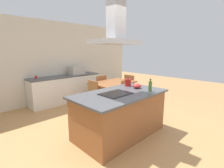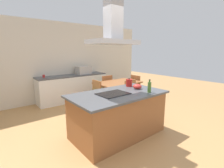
{
  "view_description": "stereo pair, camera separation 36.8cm",
  "coord_description": "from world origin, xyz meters",
  "px_view_note": "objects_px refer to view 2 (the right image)",
  "views": [
    {
      "loc": [
        -2.37,
        -2.17,
        1.74
      ],
      "look_at": [
        0.16,
        0.4,
        1.0
      ],
      "focal_mm": 26.31,
      "sensor_mm": 36.0,
      "label": 1
    },
    {
      "loc": [
        -2.09,
        -2.42,
        1.74
      ],
      "look_at": [
        0.16,
        0.4,
        1.0
      ],
      "focal_mm": 26.31,
      "sensor_mm": 36.0,
      "label": 2
    }
  ],
  "objects_px": {
    "countertop_microwave": "(83,70)",
    "range_hood": "(113,30)",
    "tea_kettle": "(129,83)",
    "coffee_mug_red": "(44,76)",
    "chair_at_left_end": "(94,94)",
    "chair_facing_back_wall": "(106,86)",
    "cooktop": "(113,94)",
    "olive_oil_bottle": "(149,87)",
    "dining_table": "(118,85)",
    "mixing_bowl": "(137,86)",
    "chair_facing_island": "(133,93)",
    "chair_at_right_end": "(137,86)"
  },
  "relations": [
    {
      "from": "olive_oil_bottle",
      "to": "countertop_microwave",
      "type": "bearing_deg",
      "value": 84.85
    },
    {
      "from": "chair_at_right_end",
      "to": "chair_facing_back_wall",
      "type": "bearing_deg",
      "value": 143.99
    },
    {
      "from": "olive_oil_bottle",
      "to": "countertop_microwave",
      "type": "distance_m",
      "value": 3.26
    },
    {
      "from": "cooktop",
      "to": "dining_table",
      "type": "bearing_deg",
      "value": 46.67
    },
    {
      "from": "countertop_microwave",
      "to": "coffee_mug_red",
      "type": "bearing_deg",
      "value": 177.77
    },
    {
      "from": "cooktop",
      "to": "mixing_bowl",
      "type": "relative_size",
      "value": 3.11
    },
    {
      "from": "olive_oil_bottle",
      "to": "dining_table",
      "type": "bearing_deg",
      "value": 67.83
    },
    {
      "from": "countertop_microwave",
      "to": "coffee_mug_red",
      "type": "relative_size",
      "value": 5.56
    },
    {
      "from": "olive_oil_bottle",
      "to": "coffee_mug_red",
      "type": "distance_m",
      "value": 3.48
    },
    {
      "from": "dining_table",
      "to": "chair_facing_island",
      "type": "distance_m",
      "value": 0.68
    },
    {
      "from": "coffee_mug_red",
      "to": "range_hood",
      "type": "bearing_deg",
      "value": -81.29
    },
    {
      "from": "chair_at_left_end",
      "to": "chair_at_right_end",
      "type": "relative_size",
      "value": 1.0
    },
    {
      "from": "coffee_mug_red",
      "to": "chair_facing_island",
      "type": "xyz_separation_m",
      "value": [
        1.86,
        -2.11,
        -0.44
      ]
    },
    {
      "from": "cooktop",
      "to": "olive_oil_bottle",
      "type": "height_order",
      "value": "olive_oil_bottle"
    },
    {
      "from": "dining_table",
      "to": "chair_at_left_end",
      "type": "height_order",
      "value": "chair_at_left_end"
    },
    {
      "from": "countertop_microwave",
      "to": "chair_at_right_end",
      "type": "distance_m",
      "value": 2.03
    },
    {
      "from": "countertop_microwave",
      "to": "range_hood",
      "type": "bearing_deg",
      "value": -108.12
    },
    {
      "from": "cooktop",
      "to": "mixing_bowl",
      "type": "distance_m",
      "value": 0.71
    },
    {
      "from": "cooktop",
      "to": "chair_at_left_end",
      "type": "xyz_separation_m",
      "value": [
        0.49,
        1.49,
        -0.4
      ]
    },
    {
      "from": "chair_at_left_end",
      "to": "range_hood",
      "type": "bearing_deg",
      "value": -108.21
    },
    {
      "from": "mixing_bowl",
      "to": "chair_facing_back_wall",
      "type": "distance_m",
      "value": 2.3
    },
    {
      "from": "mixing_bowl",
      "to": "chair_facing_island",
      "type": "xyz_separation_m",
      "value": [
        0.7,
        0.81,
        -0.44
      ]
    },
    {
      "from": "chair_facing_island",
      "to": "chair_facing_back_wall",
      "type": "distance_m",
      "value": 1.33
    },
    {
      "from": "dining_table",
      "to": "chair_facing_back_wall",
      "type": "height_order",
      "value": "chair_facing_back_wall"
    },
    {
      "from": "countertop_microwave",
      "to": "chair_at_right_end",
      "type": "height_order",
      "value": "countertop_microwave"
    },
    {
      "from": "coffee_mug_red",
      "to": "mixing_bowl",
      "type": "bearing_deg",
      "value": -68.42
    },
    {
      "from": "mixing_bowl",
      "to": "dining_table",
      "type": "bearing_deg",
      "value": 64.65
    },
    {
      "from": "cooktop",
      "to": "coffee_mug_red",
      "type": "relative_size",
      "value": 6.67
    },
    {
      "from": "chair_at_left_end",
      "to": "chair_facing_back_wall",
      "type": "distance_m",
      "value": 1.13
    },
    {
      "from": "cooktop",
      "to": "chair_at_left_end",
      "type": "bearing_deg",
      "value": 71.79
    },
    {
      "from": "cooktop",
      "to": "tea_kettle",
      "type": "relative_size",
      "value": 2.97
    },
    {
      "from": "chair_facing_back_wall",
      "to": "range_hood",
      "type": "relative_size",
      "value": 0.99
    },
    {
      "from": "chair_facing_island",
      "to": "chair_facing_back_wall",
      "type": "xyz_separation_m",
      "value": [
        0.0,
        1.33,
        0.0
      ]
    },
    {
      "from": "olive_oil_bottle",
      "to": "chair_facing_island",
      "type": "bearing_deg",
      "value": 57.57
    },
    {
      "from": "tea_kettle",
      "to": "olive_oil_bottle",
      "type": "bearing_deg",
      "value": -98.38
    },
    {
      "from": "coffee_mug_red",
      "to": "chair_facing_island",
      "type": "relative_size",
      "value": 0.1
    },
    {
      "from": "countertop_microwave",
      "to": "chair_facing_island",
      "type": "xyz_separation_m",
      "value": [
        0.46,
        -2.06,
        -0.53
      ]
    },
    {
      "from": "tea_kettle",
      "to": "chair_at_left_end",
      "type": "distance_m",
      "value": 1.29
    },
    {
      "from": "tea_kettle",
      "to": "coffee_mug_red",
      "type": "height_order",
      "value": "tea_kettle"
    },
    {
      "from": "dining_table",
      "to": "chair_facing_back_wall",
      "type": "distance_m",
      "value": 0.68
    },
    {
      "from": "mixing_bowl",
      "to": "coffee_mug_red",
      "type": "bearing_deg",
      "value": 111.58
    },
    {
      "from": "chair_at_right_end",
      "to": "coffee_mug_red",
      "type": "bearing_deg",
      "value": 152.47
    },
    {
      "from": "chair_facing_island",
      "to": "coffee_mug_red",
      "type": "bearing_deg",
      "value": 131.33
    },
    {
      "from": "coffee_mug_red",
      "to": "chair_facing_island",
      "type": "distance_m",
      "value": 2.84
    },
    {
      "from": "chair_at_left_end",
      "to": "chair_facing_back_wall",
      "type": "relative_size",
      "value": 1.0
    },
    {
      "from": "range_hood",
      "to": "chair_at_left_end",
      "type": "bearing_deg",
      "value": 71.79
    },
    {
      "from": "cooktop",
      "to": "countertop_microwave",
      "type": "height_order",
      "value": "countertop_microwave"
    },
    {
      "from": "olive_oil_bottle",
      "to": "chair_facing_back_wall",
      "type": "relative_size",
      "value": 0.3
    },
    {
      "from": "mixing_bowl",
      "to": "olive_oil_bottle",
      "type": "bearing_deg",
      "value": -98.45
    },
    {
      "from": "dining_table",
      "to": "mixing_bowl",
      "type": "bearing_deg",
      "value": -115.35
    }
  ]
}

